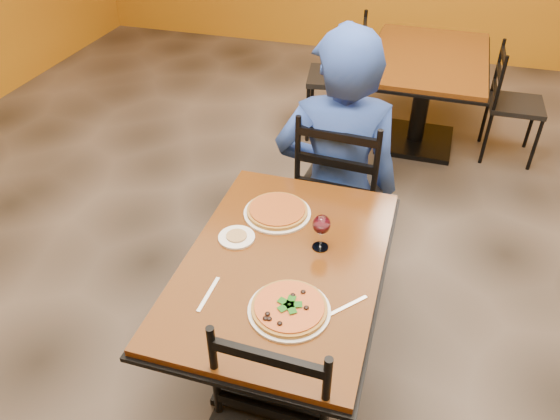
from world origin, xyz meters
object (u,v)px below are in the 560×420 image
(side_plate, at_px, (237,237))
(table_main, at_px, (283,293))
(chair_second_left, at_px, (335,77))
(chair_main_far, at_px, (343,186))
(diner, at_px, (339,158))
(chair_second_right, at_px, (516,105))
(pizza_far, at_px, (277,210))
(plate_main, at_px, (289,310))
(wine_glass, at_px, (321,231))
(table_second, at_px, (425,79))
(pizza_main, at_px, (289,307))
(plate_far, at_px, (277,213))

(side_plate, bearing_deg, table_main, -18.32)
(side_plate, bearing_deg, chair_second_left, 91.26)
(chair_main_far, relative_size, diner, 0.69)
(table_main, distance_m, chair_second_right, 2.76)
(chair_second_right, height_order, pizza_far, chair_second_right)
(plate_main, xyz_separation_m, pizza_far, (-0.21, 0.56, 0.02))
(plate_main, relative_size, wine_glass, 1.72)
(chair_second_left, bearing_deg, diner, 3.51)
(table_second, relative_size, side_plate, 8.40)
(table_second, bearing_deg, side_plate, -104.93)
(wine_glass, bearing_deg, pizza_main, -94.15)
(side_plate, bearing_deg, pizza_main, -45.71)
(plate_far, bearing_deg, diner, 74.19)
(chair_second_right, distance_m, plate_main, 2.98)
(chair_main_far, xyz_separation_m, pizza_far, (-0.19, -0.66, 0.26))
(table_main, bearing_deg, chair_second_right, 66.04)
(chair_main_far, xyz_separation_m, plate_main, (0.02, -1.22, 0.25))
(chair_main_far, relative_size, pizza_far, 3.63)
(chair_second_right, height_order, plate_far, chair_second_right)
(table_second, distance_m, pizza_main, 2.81)
(pizza_main, distance_m, side_plate, 0.48)
(table_second, distance_m, plate_main, 2.81)
(pizza_main, relative_size, plate_far, 0.92)
(table_second, height_order, pizza_main, pizza_main)
(pizza_main, relative_size, side_plate, 1.77)
(chair_main_far, distance_m, pizza_main, 1.25)
(pizza_main, bearing_deg, wine_glass, 85.85)
(chair_second_left, distance_m, diner, 1.68)
(table_main, xyz_separation_m, plate_far, (-0.12, 0.30, 0.20))
(diner, xyz_separation_m, plate_far, (-0.17, -0.60, 0.02))
(table_main, height_order, table_second, same)
(chair_main_far, distance_m, plate_far, 0.73)
(chair_second_left, relative_size, wine_glass, 5.43)
(table_second, bearing_deg, table_main, -99.36)
(chair_main_far, bearing_deg, pizza_main, 95.16)
(plate_far, distance_m, side_plate, 0.25)
(table_main, bearing_deg, chair_second_left, 96.55)
(chair_second_left, relative_size, pizza_main, 3.44)
(plate_main, bearing_deg, wine_glass, 85.85)
(chair_second_right, height_order, plate_main, chair_second_right)
(plate_far, bearing_deg, chair_second_right, 60.94)
(table_main, relative_size, chair_second_right, 1.41)
(chair_second_left, height_order, pizza_main, chair_second_left)
(plate_main, bearing_deg, chair_second_left, 97.94)
(chair_second_right, height_order, side_plate, chair_second_right)
(plate_far, height_order, pizza_far, pizza_far)
(table_second, distance_m, diner, 1.67)
(pizza_main, xyz_separation_m, pizza_far, (-0.21, 0.56, 0.00))
(chair_main_far, relative_size, pizza_main, 3.58)
(table_second, height_order, chair_second_left, chair_second_left)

